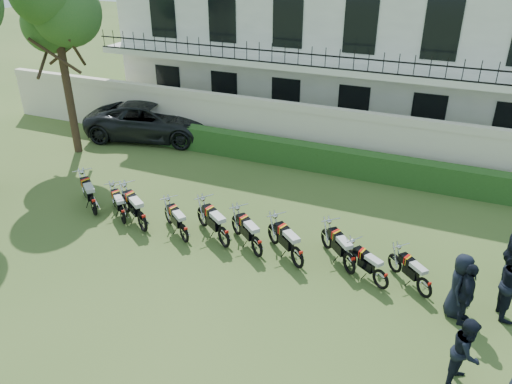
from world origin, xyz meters
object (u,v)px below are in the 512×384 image
Objects in this scene: motorcycle_6 at (298,253)px; officer_3 at (460,285)px; motorcycle_5 at (257,242)px; officer_2 at (467,295)px; officer_1 at (466,351)px; motorcycle_0 at (93,201)px; motorcycle_9 at (425,283)px; motorcycle_1 at (122,212)px; motorcycle_2 at (142,217)px; motorcycle_7 at (350,259)px; motorcycle_3 at (184,229)px; motorcycle_8 at (381,275)px; tree_west_near at (54,5)px; motorcycle_4 at (224,232)px; suv at (153,121)px.

officer_3 reaches higher than motorcycle_6.
motorcycle_5 is at bearing 127.42° from motorcycle_6.
officer_1 is at bearing 178.33° from officer_2.
motorcycle_5 is at bearing 94.50° from officer_3.
officer_1 is at bearing -64.35° from motorcycle_0.
motorcycle_1 is at bearing 132.64° from motorcycle_9.
motorcycle_2 is 9.63m from officer_1.
motorcycle_7 is at bearing -45.22° from motorcycle_5.
motorcycle_8 is (5.78, 0.08, -0.03)m from motorcycle_3.
officer_2 is at bearing -56.36° from motorcycle_3.
tree_west_near is 8.77m from motorcycle_1.
motorcycle_4 is at bearing -51.71° from motorcycle_2.
tree_west_near reaches higher than officer_1.
motorcycle_0 is at bearing 128.58° from motorcycle_5.
officer_3 reaches higher than motorcycle_2.
officer_2 is (15.53, -4.80, -5.07)m from tree_west_near.
motorcycle_9 is (1.98, -0.23, -0.05)m from motorcycle_7.
motorcycle_0 is 7.03m from motorcycle_6.
motorcycle_7 is 3.04m from officer_2.
officer_3 reaches higher than suv.
motorcycle_6 is at bearing -140.33° from suv.
motorcycle_5 reaches higher than motorcycle_3.
tree_west_near reaches higher than motorcycle_7.
motorcycle_9 is at bearing -16.05° from tree_west_near.
motorcycle_9 is at bearing -52.23° from motorcycle_0.
motorcycle_4 is at bearing 80.02° from officer_2.
motorcycle_4 is at bearing 121.85° from motorcycle_8.
motorcycle_9 is at bearing -51.76° from motorcycle_3.
tree_west_near reaches higher than motorcycle_8.
motorcycle_0 is at bearing 122.91° from motorcycle_3.
officer_2 is (6.58, -0.65, 0.31)m from motorcycle_4.
motorcycle_6 is 11.52m from suv.
motorcycle_0 reaches higher than motorcycle_1.
officer_2 reaches higher than motorcycle_8.
officer_1 is at bearing -70.01° from motorcycle_2.
motorcycle_6 is 0.96× the size of officer_2.
motorcycle_5 is at bearing -49.64° from motorcycle_1.
motorcycle_4 reaches higher than motorcycle_9.
motorcycle_4 is (2.68, 0.21, -0.02)m from motorcycle_2.
officer_3 reaches higher than motorcycle_3.
motorcycle_2 is at bearing 131.61° from motorcycle_5.
motorcycle_2 reaches higher than motorcycle_5.
tree_west_near is 17.73m from officer_1.
motorcycle_5 is at bearing 122.36° from motorcycle_8.
motorcycle_9 is 2.69m from officer_1.
motorcycle_0 reaches higher than motorcycle_3.
motorcycle_1 is at bearing 96.04° from officer_3.
motorcycle_3 is 6.85m from motorcycle_9.
motorcycle_1 is 7.20m from motorcycle_7.
motorcycle_2 is at bearing 96.78° from officer_3.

